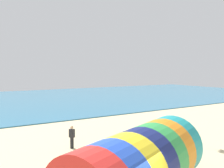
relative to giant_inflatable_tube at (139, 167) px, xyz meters
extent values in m
cylinder|color=navy|center=(-0.02, -0.01, 0.00)|extent=(2.14, 3.18, 3.02)
cylinder|color=green|center=(0.93, 0.40, 0.00)|extent=(2.14, 3.18, 3.02)
cylinder|color=orange|center=(1.87, 0.81, 0.00)|extent=(2.14, 3.18, 3.02)
cylinder|color=teal|center=(2.82, 1.21, 0.00)|extent=(2.14, 3.18, 3.02)
cylinder|color=black|center=(3.31, 1.43, 0.00)|extent=(1.15, 2.58, 2.78)
cylinder|color=#726651|center=(4.27, 2.18, -1.11)|extent=(0.24, 0.24, 0.79)
cube|color=white|center=(4.27, 2.18, -0.42)|extent=(0.30, 0.40, 0.60)
sphere|color=tan|center=(4.27, 2.18, 0.01)|extent=(0.22, 0.22, 0.22)
cylinder|color=black|center=(0.50, 7.99, -1.13)|extent=(0.24, 0.24, 0.76)
cube|color=#232328|center=(0.50, 7.99, -0.47)|extent=(0.38, 0.42, 0.57)
sphere|color=tan|center=(0.50, 7.99, -0.06)|extent=(0.20, 0.20, 0.20)
camera|label=1|loc=(-6.00, -7.61, 3.84)|focal=40.00mm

